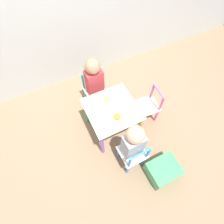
% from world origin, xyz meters
% --- Properties ---
extents(ground_plane, '(6.00, 6.00, 0.00)m').
position_xyz_m(ground_plane, '(0.00, 0.00, 0.00)').
color(ground_plane, '#7F664C').
extents(kids_table, '(0.54, 0.54, 0.46)m').
position_xyz_m(kids_table, '(0.00, 0.00, 0.39)').
color(kids_table, silver).
rests_on(kids_table, ground_plane).
extents(chair_blue, '(0.26, 0.26, 0.51)m').
position_xyz_m(chair_blue, '(0.01, -0.49, 0.25)').
color(chair_blue, silver).
rests_on(chair_blue, ground_plane).
extents(chair_teal, '(0.27, 0.27, 0.51)m').
position_xyz_m(chair_teal, '(-0.02, 0.49, 0.25)').
color(chair_teal, silver).
rests_on(chair_teal, ground_plane).
extents(chair_pink, '(0.28, 0.28, 0.51)m').
position_xyz_m(chair_pink, '(0.49, -0.04, 0.25)').
color(chair_pink, silver).
rests_on(chair_pink, ground_plane).
extents(child_front, '(0.20, 0.22, 0.75)m').
position_xyz_m(child_front, '(0.01, -0.43, 0.45)').
color(child_front, '#7A6B5B').
rests_on(child_front, ground_plane).
extents(child_back, '(0.20, 0.23, 0.79)m').
position_xyz_m(child_back, '(-0.01, 0.43, 0.48)').
color(child_back, '#38383D').
rests_on(child_back, ground_plane).
extents(plate_front, '(0.17, 0.17, 0.03)m').
position_xyz_m(plate_front, '(-0.00, -0.12, 0.47)').
color(plate_front, '#EADB66').
rests_on(plate_front, kids_table).
extents(plate_back, '(0.18, 0.18, 0.03)m').
position_xyz_m(plate_back, '(0.00, 0.12, 0.47)').
color(plate_back, white).
rests_on(plate_back, kids_table).
extents(storage_bin, '(0.33, 0.27, 0.19)m').
position_xyz_m(storage_bin, '(0.25, -0.75, 0.10)').
color(storage_bin, '#3D8E56').
rests_on(storage_bin, ground_plane).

